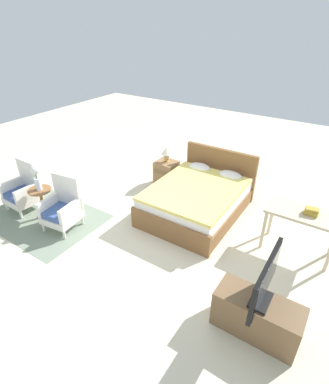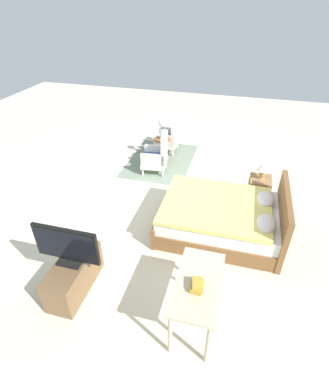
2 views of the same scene
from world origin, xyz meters
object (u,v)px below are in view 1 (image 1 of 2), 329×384
(vanity_desk, at_px, (303,219))
(book_stack, at_px, (311,212))
(armchair_by_window_right, at_px, (63,208))
(side_table, at_px, (42,200))
(bed, at_px, (198,198))
(armchair_by_window_left, at_px, (24,190))
(tv_stand, at_px, (257,316))
(table_lamp, at_px, (167,152))
(flower_vase, at_px, (36,175))
(nightstand, at_px, (166,173))
(tv_flatscreen, at_px, (265,281))

(vanity_desk, xyz_separation_m, book_stack, (0.08, -0.00, 0.15))
(armchair_by_window_right, bearing_deg, side_table, -177.92)
(bed, relative_size, armchair_by_window_left, 2.17)
(vanity_desk, height_order, book_stack, book_stack)
(bed, bearing_deg, book_stack, -4.23)
(tv_stand, bearing_deg, vanity_desk, 87.87)
(tv_stand, bearing_deg, table_lamp, 139.11)
(flower_vase, bearing_deg, side_table, -90.00)
(armchair_by_window_right, distance_m, side_table, 0.54)
(armchair_by_window_right, height_order, flower_vase, flower_vase)
(tv_stand, relative_size, book_stack, 4.76)
(armchair_by_window_right, xyz_separation_m, vanity_desk, (3.50, 1.53, 0.24))
(nightstand, bearing_deg, side_table, -117.45)
(armchair_by_window_left, distance_m, tv_flatscreen, 4.55)
(side_table, relative_size, book_stack, 2.86)
(flower_vase, height_order, nightstand, flower_vase)
(flower_vase, xyz_separation_m, vanity_desk, (4.04, 1.55, -0.25))
(armchair_by_window_right, height_order, vanity_desk, armchair_by_window_right)
(book_stack, bearing_deg, tv_flatscreen, -94.90)
(nightstand, height_order, table_lamp, table_lamp)
(table_lamp, xyz_separation_m, vanity_desk, (2.86, -0.72, -0.13))
(armchair_by_window_right, xyz_separation_m, book_stack, (3.59, 1.53, 0.39))
(side_table, height_order, table_lamp, table_lamp)
(nightstand, bearing_deg, tv_stand, -40.88)
(armchair_by_window_left, height_order, nightstand, armchair_by_window_left)
(bed, height_order, armchair_by_window_right, bed)
(nightstand, distance_m, vanity_desk, 2.97)
(armchair_by_window_left, relative_size, vanity_desk, 0.88)
(nightstand, bearing_deg, vanity_desk, -14.13)
(armchair_by_window_left, distance_m, flower_vase, 0.73)
(flower_vase, relative_size, nightstand, 0.89)
(armchair_by_window_left, distance_m, book_stack, 4.93)
(bed, height_order, vanity_desk, bed)
(armchair_by_window_right, relative_size, vanity_desk, 0.88)
(armchair_by_window_left, xyz_separation_m, flower_vase, (0.55, -0.02, 0.49))
(table_lamp, relative_size, vanity_desk, 0.32)
(tv_flatscreen, bearing_deg, side_table, 177.75)
(table_lamp, height_order, book_stack, table_lamp)
(nightstand, relative_size, book_stack, 2.66)
(nightstand, height_order, book_stack, book_stack)
(armchair_by_window_left, xyz_separation_m, tv_flatscreen, (4.53, -0.18, 0.43))
(bed, xyz_separation_m, armchair_by_window_left, (-2.80, -1.66, 0.08))
(nightstand, xyz_separation_m, tv_stand, (2.80, -2.43, -0.02))
(armchair_by_window_left, xyz_separation_m, armchair_by_window_right, (1.08, -0.00, 0.00))
(armchair_by_window_right, bearing_deg, nightstand, 74.13)
(side_table, height_order, book_stack, book_stack)
(armchair_by_window_left, height_order, tv_flatscreen, tv_flatscreen)
(armchair_by_window_right, height_order, table_lamp, armchair_by_window_right)
(bed, height_order, flower_vase, flower_vase)
(side_table, relative_size, flower_vase, 1.21)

